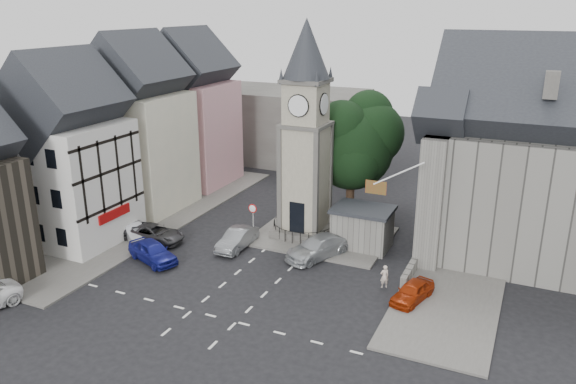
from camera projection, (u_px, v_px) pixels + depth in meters
The scene contains 23 objects.
ground at pixel (258, 277), 37.06m from camera, with size 120.00×120.00×0.00m, color black.
pavement_west at pixel (159, 218), 47.13m from camera, with size 6.00×30.00×0.14m, color #595651.
pavement_east at pixel (463, 260), 39.23m from camera, with size 6.00×26.00×0.14m, color #595651.
central_island at pixel (322, 236), 43.35m from camera, with size 10.00×8.00×0.16m, color #595651.
road_markings at pixel (214, 316), 32.31m from camera, with size 20.00×8.00×0.01m, color silver.
clock_tower at pixel (306, 132), 41.39m from camera, with size 4.86×4.86×16.25m.
stone_shelter at pixel (362, 227), 41.16m from camera, with size 4.30×3.30×3.08m.
town_tree at pixel (352, 136), 45.29m from camera, with size 7.20×7.20×10.80m.
warning_sign_post at pixel (253, 214), 42.37m from camera, with size 0.70×0.19×2.85m.
terrace_pink at pixel (191, 118), 54.89m from camera, with size 8.10×7.60×12.80m.
terrace_cream at pixel (139, 134), 47.98m from camera, with size 8.10×7.60×12.80m.
terrace_tudor at pixel (69, 161), 41.20m from camera, with size 8.10×7.60×12.00m.
backdrop_west at pixel (277, 124), 64.69m from camera, with size 20.00×10.00×8.00m, color #4C4944.
east_building at pixel (532, 171), 38.45m from camera, with size 14.40×11.40×12.60m.
east_boundary_wall at pixel (428, 239), 41.93m from camera, with size 0.40×16.00×0.90m, color slate.
flagpole at pixel (398, 174), 35.16m from camera, with size 3.68×0.10×2.74m.
car_west_blue at pixel (153, 251), 39.05m from camera, with size 1.76×4.38×1.49m, color navy.
car_west_silver at pixel (134, 232), 42.80m from camera, with size 1.31×3.77×1.24m, color #B4B8BD.
car_west_grey at pixel (154, 233), 42.35m from camera, with size 2.20×4.78×1.33m, color #333336.
car_island_silver at pixel (237, 239), 41.22m from camera, with size 1.50×4.30×1.42m, color gray.
car_island_east at pixel (318, 247), 39.72m from camera, with size 2.11×5.19×1.51m, color #A5AAAD.
car_east_red at pixel (412, 292), 33.82m from camera, with size 1.46×3.63×1.24m, color #992708.
pedestrian at pixel (384, 276), 35.40m from camera, with size 0.56×0.37×1.54m, color beige.
Camera 1 is at (15.67, -29.56, 17.02)m, focal length 35.00 mm.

